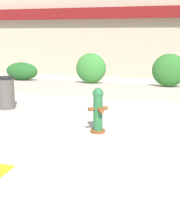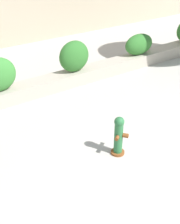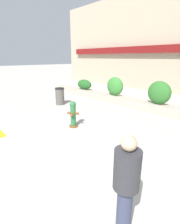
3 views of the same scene
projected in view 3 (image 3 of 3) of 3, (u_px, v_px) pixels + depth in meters
The scene contains 8 objects.
ground_plane at pixel (60, 159), 4.92m from camera, with size 120.00×120.00×0.00m, color #B2ADA3.
planter_wall_low at pixel (162, 110), 8.68m from camera, with size 18.00×0.70×0.50m, color #ADA393.
hedge_bush_0 at pixel (84, 84), 12.73m from camera, with size 1.34×0.65×0.71m, color #235B23.
hedge_bush_1 at pixel (115, 86), 10.63m from camera, with size 1.14×0.63×1.11m, color #387F33.
hedge_bush_2 at pixel (159, 93), 8.62m from camera, with size 1.18×0.70×1.15m, color #2D6B28.
fire_hydrant at pixel (73, 114), 7.06m from camera, with size 0.49×0.49×1.08m.
pedestrian at pixel (126, 181), 2.59m from camera, with size 0.47×0.47×1.73m.
trash_bin at pixel (60, 96), 10.50m from camera, with size 0.55×0.55×1.01m.
Camera 3 is at (3.76, -2.25, 2.75)m, focal length 28.00 mm.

